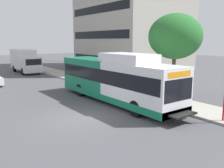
% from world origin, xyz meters
% --- Properties ---
extents(ground_plane, '(120.00, 120.00, 0.00)m').
position_xyz_m(ground_plane, '(0.00, 8.00, 0.00)').
color(ground_plane, '#4C4C51').
extents(sidewalk_curb, '(3.00, 56.00, 0.14)m').
position_xyz_m(sidewalk_curb, '(7.00, 6.00, 0.07)').
color(sidewalk_curb, '#A8A399').
rests_on(sidewalk_curb, ground).
extents(transit_bus, '(2.58, 12.25, 3.65)m').
position_xyz_m(transit_bus, '(3.98, 1.87, 1.70)').
color(transit_bus, white).
rests_on(transit_bus, ground).
extents(street_tree_near_stop, '(3.99, 3.99, 6.37)m').
position_xyz_m(street_tree_near_stop, '(8.12, -0.05, 4.80)').
color(street_tree_near_stop, '#4C3823').
rests_on(street_tree_near_stop, sidewalk_curb).
extents(box_truck_background, '(2.32, 7.01, 3.25)m').
position_xyz_m(box_truck_background, '(3.79, 22.76, 1.74)').
color(box_truck_background, silver).
rests_on(box_truck_background, ground).
extents(lattice_comm_tower, '(1.10, 1.10, 23.88)m').
position_xyz_m(lattice_comm_tower, '(24.44, 31.98, 7.80)').
color(lattice_comm_tower, '#B7B7BC').
rests_on(lattice_comm_tower, ground).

